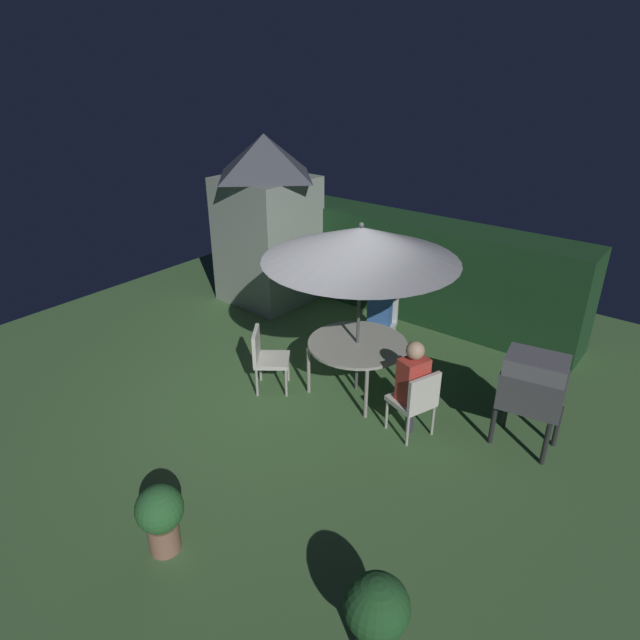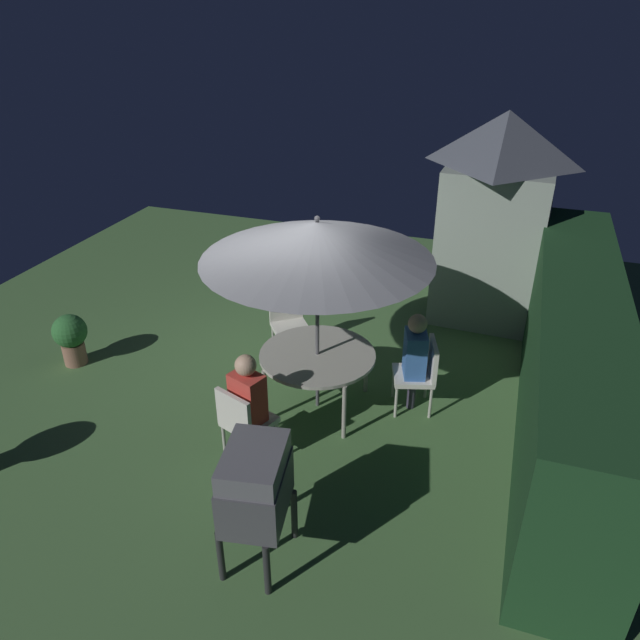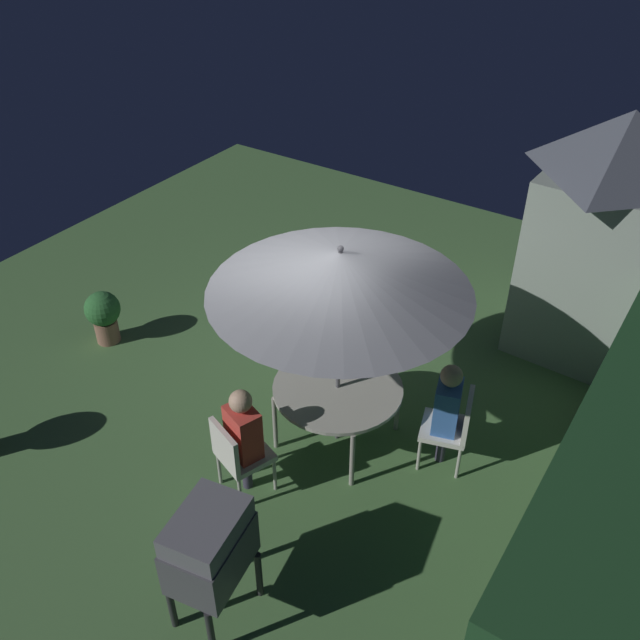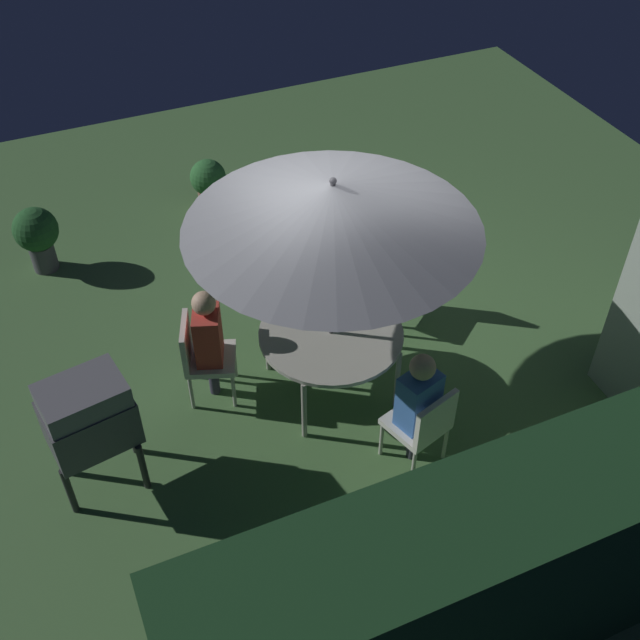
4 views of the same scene
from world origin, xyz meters
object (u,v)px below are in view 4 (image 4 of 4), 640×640
Objects in this scene: chair_toward_hedge at (389,276)px; chair_near_shed at (201,354)px; patio_table at (331,336)px; person_in_red at (208,333)px; bbq_grill at (88,417)px; person_in_blue at (419,398)px; potted_plant_by_grill at (37,234)px; chair_far_side at (423,424)px; potted_plant_by_shed at (209,183)px; patio_umbrella at (333,207)px.

chair_near_shed is at bearing 8.89° from chair_toward_hedge.
patio_table is 1.14m from person_in_red.
patio_table is at bearing -173.96° from bbq_grill.
person_in_blue is at bearing 107.04° from patio_table.
chair_toward_hedge is at bearing -110.14° from person_in_blue.
potted_plant_by_grill reaches higher than patio_table.
potted_plant_by_grill is (2.63, -4.19, -0.04)m from chair_far_side.
bbq_grill is at bearing 6.04° from patio_table.
potted_plant_by_shed is 3.16m from person_in_red.
bbq_grill is at bearing -17.84° from person_in_blue.
person_in_red is at bearing 114.61° from potted_plant_by_grill.
potted_plant_by_grill is at bearing -57.61° from person_in_blue.
person_in_blue reaches higher than potted_plant_by_shed.
potted_plant_by_grill is 2.93m from person_in_red.
potted_plant_by_grill is at bearing 9.66° from potted_plant_by_shed.
chair_toward_hedge is at bearing -108.66° from chair_far_side.
chair_toward_hedge reaches higher than patio_table.
patio_umbrella is 2.61m from bbq_grill.
patio_umbrella reaches higher than chair_toward_hedge.
potted_plant_by_grill is (2.28, -3.04, -1.64)m from patio_umbrella.
potted_plant_by_shed is at bearing -66.43° from chair_toward_hedge.
patio_table reaches higher than potted_plant_by_shed.
potted_plant_by_grill is (3.28, -2.28, -0.04)m from chair_toward_hedge.
potted_plant_by_shed is (-0.99, -2.98, -0.11)m from chair_near_shed.
patio_umbrella reaches higher than potted_plant_by_shed.
chair_far_side is at bearing 160.70° from bbq_grill.
patio_table is 3.80m from potted_plant_by_grill.
bbq_grill is 1.67× the size of potted_plant_by_shed.
person_in_blue is at bearing 134.67° from chair_near_shed.
patio_umbrella is 2.01m from chair_near_shed.
chair_near_shed is 1.00× the size of chair_far_side.
chair_far_side reaches higher than potted_plant_by_shed.
patio_umbrella is at bearing -173.96° from bbq_grill.
person_in_blue is (-1.39, 1.46, 0.00)m from person_in_red.
person_in_red is 2.02m from person_in_blue.
person_in_red is at bearing -47.41° from chair_far_side.
person_in_blue reaches higher than chair_near_shed.
chair_toward_hedge is (-1.00, -0.75, -0.16)m from patio_table.
bbq_grill is at bearing 59.89° from potted_plant_by_shed.
bbq_grill is 4.23m from potted_plant_by_shed.
potted_plant_by_grill is 0.64× the size of person_in_red.
patio_umbrella is 2.79× the size of chair_near_shed.
person_in_red reaches higher than potted_plant_by_grill.
person_in_blue reaches higher than bbq_grill.
patio_umbrella reaches higher than person_in_red.
bbq_grill is at bearing 90.26° from potted_plant_by_grill.
person_in_red is (1.07, -0.39, -1.34)m from patio_umbrella.
potted_plant_by_grill is at bearing -57.87° from chair_far_side.
person_in_red is at bearing -20.04° from patio_table.
patio_umbrella is at bearing 92.60° from potted_plant_by_shed.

